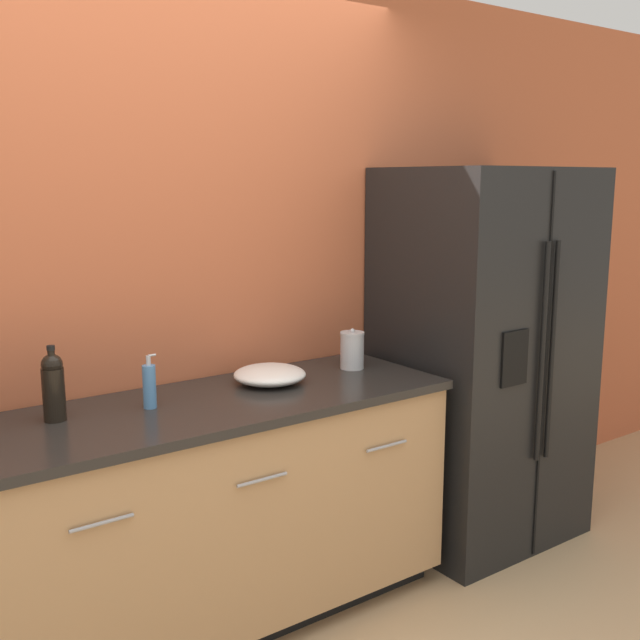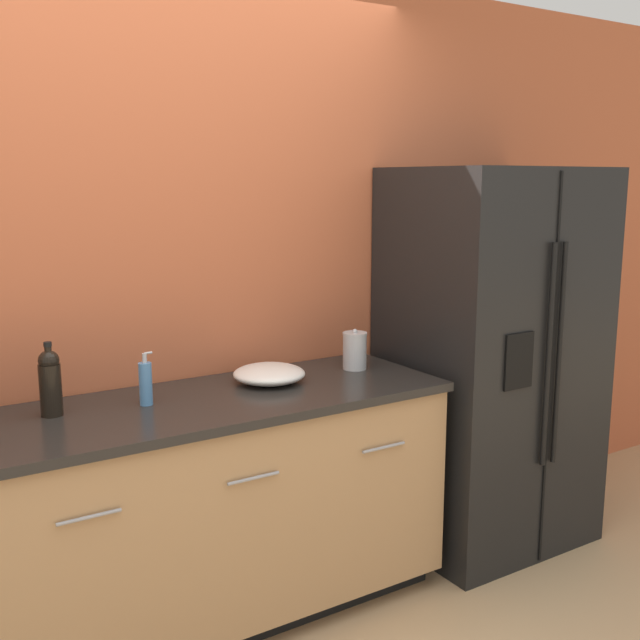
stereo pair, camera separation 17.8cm
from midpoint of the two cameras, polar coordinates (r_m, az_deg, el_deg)
The scene contains 7 objects.
wall_back at distance 3.04m, azimuth -12.04°, elevation 2.30°, with size 10.00×0.05×2.60m.
counter_unit at distance 2.93m, azimuth -11.40°, elevation -15.16°, with size 2.40×0.64×0.92m.
refrigerator at distance 3.67m, azimuth 14.25°, elevation -2.89°, with size 0.90×0.74×1.78m.
wine_bottle at distance 2.74m, azimuth -18.13°, elevation -4.48°, with size 0.08×0.08×0.26m.
soap_dispenser at distance 2.79m, azimuth -11.37°, elevation -4.74°, with size 0.05×0.05×0.20m.
steel_canister at distance 3.26m, azimuth 4.23°, elevation -2.34°, with size 0.11×0.11×0.18m.
mixing_bowl at distance 3.05m, azimuth -2.22°, elevation -4.13°, with size 0.29×0.29×0.07m.
Camera 2 is at (-0.97, -1.82, 1.73)m, focal length 42.00 mm.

